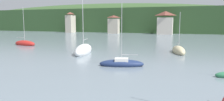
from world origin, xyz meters
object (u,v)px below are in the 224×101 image
object	(u,v)px
sailboat_far_11	(179,51)
shore_building_west	(70,23)
shore_building_westcentral	(114,25)
shore_building_central	(165,23)
sailboat_far_5	(25,44)
sailboat_mid_3	(121,63)
sailboat_mid_8	(83,50)

from	to	relation	value
sailboat_far_11	shore_building_west	bearing A→B (deg)	-148.43
shore_building_westcentral	shore_building_central	size ratio (longest dim) A/B	0.84
shore_building_westcentral	sailboat_far_5	distance (m)	54.02
shore_building_westcentral	sailboat_far_5	xyz separation A→B (m)	(-3.62, -53.77, -3.69)
shore_building_west	sailboat_far_11	distance (m)	77.55
shore_building_west	shore_building_westcentral	bearing A→B (deg)	-2.00
sailboat_mid_3	sailboat_far_5	bearing A→B (deg)	-43.57
sailboat_far_5	sailboat_mid_8	bearing A→B (deg)	-8.83
sailboat_mid_8	sailboat_far_11	world-z (taller)	sailboat_mid_8
shore_building_central	sailboat_far_11	distance (m)	56.86
shore_building_west	sailboat_far_5	size ratio (longest dim) A/B	1.11
sailboat_far_11	sailboat_mid_3	bearing A→B (deg)	-36.77
shore_building_westcentral	sailboat_mid_8	bearing A→B (deg)	-76.08
shore_building_central	sailboat_mid_8	size ratio (longest dim) A/B	0.86
shore_building_westcentral	sailboat_mid_3	world-z (taller)	shore_building_westcentral
sailboat_far_5	shore_building_westcentral	bearing A→B (deg)	98.16
shore_building_west	shore_building_central	world-z (taller)	shore_building_west
shore_building_west	shore_building_westcentral	xyz separation A→B (m)	(23.07, -0.81, -0.90)
shore_building_west	sailboat_mid_8	bearing A→B (deg)	-58.26
shore_building_west	sailboat_far_11	bearing A→B (deg)	-46.13
sailboat_far_5	sailboat_far_11	xyz separation A→B (m)	(34.20, -1.23, 0.03)
sailboat_far_5	shore_building_west	bearing A→B (deg)	121.63
sailboat_mid_8	sailboat_far_11	xyz separation A→B (m)	(15.49, 5.89, -0.12)
sailboat_mid_3	shore_building_west	bearing A→B (deg)	-71.00
sailboat_far_11	shore_building_central	bearing A→B (deg)	175.31
shore_building_west	shore_building_central	xyz separation A→B (m)	(46.15, 0.38, -0.13)
shore_building_central	shore_building_west	bearing A→B (deg)	-179.53
sailboat_far_5	sailboat_far_11	size ratio (longest dim) A/B	1.22
shore_building_central	sailboat_far_5	xyz separation A→B (m)	(-26.69, -54.95, -4.46)
shore_building_westcentral	sailboat_mid_8	world-z (taller)	sailboat_mid_8
shore_building_westcentral	sailboat_mid_3	xyz separation A→B (m)	(24.29, -68.83, -3.74)
sailboat_mid_8	sailboat_far_11	distance (m)	16.57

